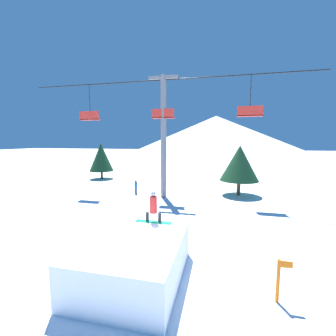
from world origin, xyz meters
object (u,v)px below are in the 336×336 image
Objects in this scene: snowboarder at (153,207)px; trail_marker at (279,279)px; distant_skier at (136,187)px; pine_tree_near at (239,163)px; snow_ramp at (134,259)px.

trail_marker is (4.31, -1.77, -1.32)m from snowboarder.
pine_tree_near is at bearing 10.38° from distant_skier.
distant_skier is at bearing 111.02° from snow_ramp.
snow_ramp reaches higher than trail_marker.
distant_skier is (-8.81, -1.61, -2.12)m from pine_tree_near.
trail_marker reaches higher than distant_skier.
distant_skier is at bearing 115.06° from snowboarder.
snowboarder reaches higher than trail_marker.
snow_ramp is 0.96× the size of pine_tree_near.
distant_skier is (-4.64, 9.92, -1.36)m from snowboarder.
pine_tree_near reaches higher than snowboarder.
snow_ramp is 3.15× the size of trail_marker.
snow_ramp is at bearing -108.37° from pine_tree_near.
distant_skier is at bearing -169.62° from pine_tree_near.
snowboarder is at bearing 82.93° from snow_ramp.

